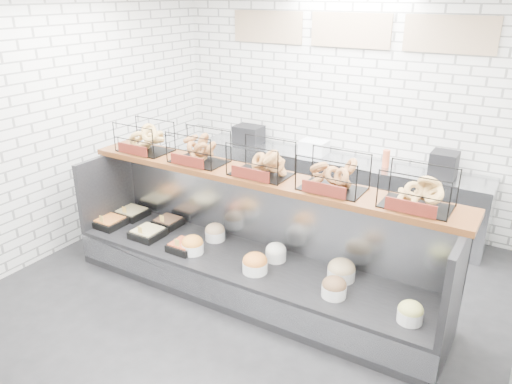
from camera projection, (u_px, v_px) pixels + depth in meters
The scene contains 5 objects.
ground at pixel (234, 307), 5.04m from camera, with size 5.50×5.50×0.00m, color black.
room_shell at pixel (265, 93), 4.74m from camera, with size 5.02×5.51×3.01m.
display_case at pixel (251, 264), 5.19m from camera, with size 4.00×0.90×1.20m.
bagel_shelf at pixel (260, 163), 4.93m from camera, with size 4.10×0.50×0.40m.
prep_counter at pixel (332, 188), 6.79m from camera, with size 4.00×0.60×1.20m.
Camera 1 is at (2.37, -3.50, 2.97)m, focal length 35.00 mm.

